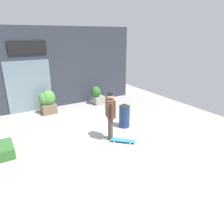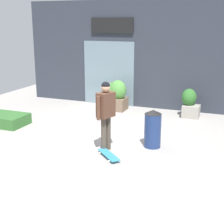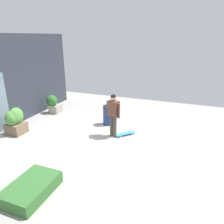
{
  "view_description": "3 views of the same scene",
  "coord_description": "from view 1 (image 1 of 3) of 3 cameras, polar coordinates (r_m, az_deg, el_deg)",
  "views": [
    {
      "loc": [
        -2.62,
        -6.64,
        3.42
      ],
      "look_at": [
        0.8,
        -0.9,
        0.94
      ],
      "focal_mm": 33.79,
      "sensor_mm": 36.0,
      "label": 1
    },
    {
      "loc": [
        3.66,
        -8.03,
        3.02
      ],
      "look_at": [
        0.8,
        -0.9,
        0.94
      ],
      "focal_mm": 53.69,
      "sensor_mm": 36.0,
      "label": 2
    },
    {
      "loc": [
        -6.14,
        -3.54,
        3.67
      ],
      "look_at": [
        0.8,
        -0.9,
        0.94
      ],
      "focal_mm": 33.34,
      "sensor_mm": 36.0,
      "label": 3
    }
  ],
  "objects": [
    {
      "name": "ground_plane",
      "position": [
        7.92,
        -8.37,
        -5.49
      ],
      "size": [
        12.0,
        12.0,
        0.0
      ],
      "primitive_type": "plane",
      "color": "#9E9993"
    },
    {
      "name": "building_facade",
      "position": [
        10.59,
        -16.66,
        11.1
      ],
      "size": [
        8.59,
        0.31,
        3.78
      ],
      "color": "#2D333D",
      "rests_on": "ground_plane"
    },
    {
      "name": "skateboarder",
      "position": [
        6.96,
        -0.45,
        0.25
      ],
      "size": [
        0.38,
        0.58,
        1.68
      ],
      "rotation": [
        0.0,
        0.0,
        -0.31
      ],
      "color": "#4C4238",
      "rests_on": "ground_plane"
    },
    {
      "name": "skateboard",
      "position": [
        7.15,
        2.92,
        -7.67
      ],
      "size": [
        0.75,
        0.73,
        0.08
      ],
      "rotation": [
        0.0,
        0.0,
        -0.76
      ],
      "color": "teal",
      "rests_on": "ground_plane"
    },
    {
      "name": "planter_box_left",
      "position": [
        9.98,
        -17.0,
        2.82
      ],
      "size": [
        0.71,
        0.65,
        1.07
      ],
      "color": "brown",
      "rests_on": "ground_plane"
    },
    {
      "name": "planter_box_right",
      "position": [
        10.89,
        -4.18,
        4.81
      ],
      "size": [
        0.61,
        0.63,
        0.92
      ],
      "color": "gray",
      "rests_on": "ground_plane"
    },
    {
      "name": "trash_bin",
      "position": [
        8.14,
        3.36,
        -0.87
      ],
      "size": [
        0.42,
        0.42,
        0.96
      ],
      "color": "navy",
      "rests_on": "ground_plane"
    }
  ]
}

